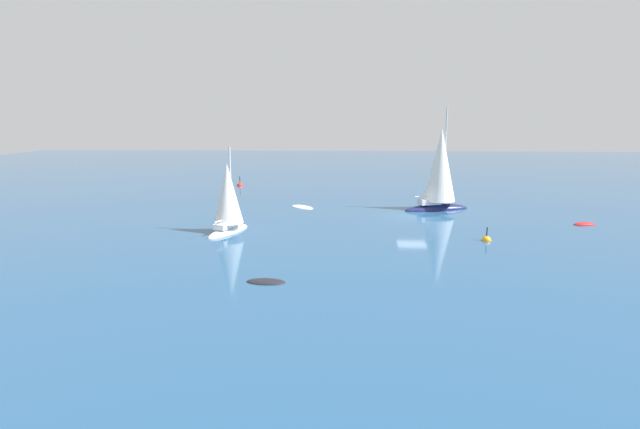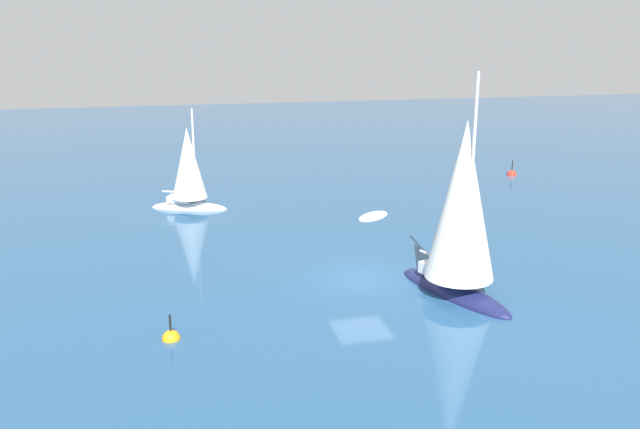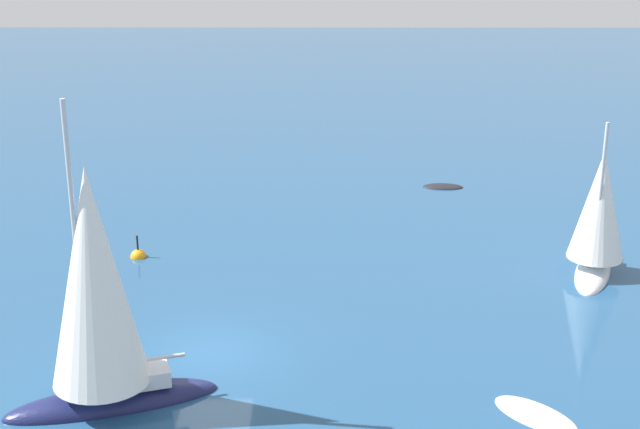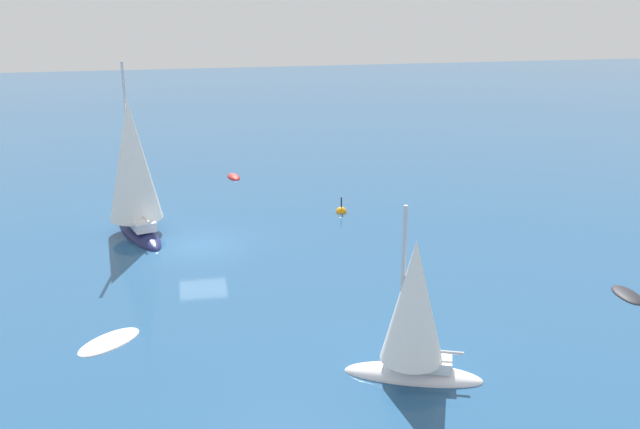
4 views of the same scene
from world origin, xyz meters
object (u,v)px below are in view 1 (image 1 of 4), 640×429
(skiff, at_px, (302,207))
(rib, at_px, (266,282))
(channel_buoy, at_px, (486,240))
(sloop, at_px, (440,173))
(sailboat, at_px, (228,202))
(mooring_buoy, at_px, (240,186))
(tender, at_px, (584,225))

(skiff, xyz_separation_m, rib, (-22.25, 0.04, 0.00))
(channel_buoy, bearing_deg, rib, 125.02)
(sloop, xyz_separation_m, channel_buoy, (-11.86, -1.32, -3.40))
(sailboat, bearing_deg, mooring_buoy, 30.65)
(rib, xyz_separation_m, mooring_buoy, (36.75, 8.91, 0.01))
(rib, bearing_deg, sailboat, -64.22)
(sailboat, height_order, tender, sailboat)
(tender, distance_m, rib, 28.00)
(sailboat, distance_m, tender, 28.26)
(sloop, bearing_deg, mooring_buoy, 127.07)
(tender, bearing_deg, mooring_buoy, 137.99)
(skiff, distance_m, rib, 22.25)
(sloop, relative_size, channel_buoy, 7.65)
(rib, bearing_deg, skiff, -86.02)
(rib, bearing_deg, sloop, -116.30)
(mooring_buoy, bearing_deg, rib, -166.37)
(sailboat, height_order, channel_buoy, sailboat)
(channel_buoy, bearing_deg, skiff, 48.44)
(tender, bearing_deg, skiff, 155.28)
(rib, relative_size, mooring_buoy, 1.41)
(sailboat, bearing_deg, sloop, -38.72)
(skiff, distance_m, channel_buoy, 18.71)
(mooring_buoy, bearing_deg, tender, -123.35)
(tender, xyz_separation_m, skiff, (6.69, 23.24, 0.00))
(sailboat, relative_size, mooring_buoy, 4.37)
(sailboat, xyz_separation_m, sloop, (10.14, -17.32, 1.10))
(skiff, xyz_separation_m, channel_buoy, (-12.41, -14.00, 0.01))
(mooring_buoy, bearing_deg, skiff, -148.30)
(tender, relative_size, sloop, 0.20)
(sloop, bearing_deg, sailboat, -167.76)
(sailboat, relative_size, tender, 3.50)
(sloop, height_order, channel_buoy, sloop)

